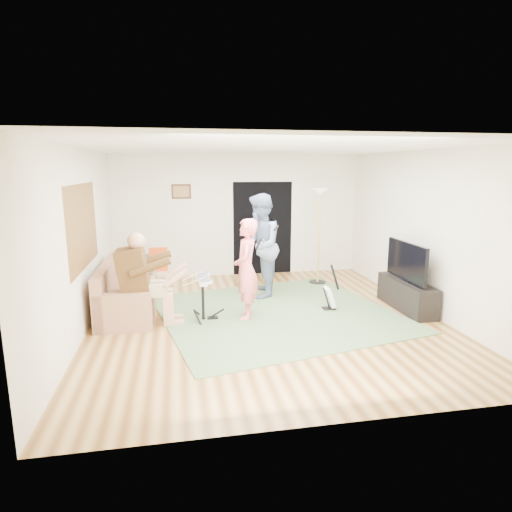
{
  "coord_description": "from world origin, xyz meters",
  "views": [
    {
      "loc": [
        -1.36,
        -6.48,
        2.4
      ],
      "look_at": [
        -0.1,
        0.3,
        0.98
      ],
      "focal_mm": 30.0,
      "sensor_mm": 36.0,
      "label": 1
    }
  ],
  "objects": [
    {
      "name": "dining_chair",
      "position": [
        -1.76,
        1.8,
        0.31
      ],
      "size": [
        0.4,
        0.41,
        0.88
      ],
      "rotation": [
        0.0,
        0.0,
        -0.07
      ],
      "color": "tan",
      "rests_on": "floor"
    },
    {
      "name": "torchiere_lamp",
      "position": [
        1.53,
        1.92,
        1.36
      ],
      "size": [
        0.36,
        0.36,
        1.99
      ],
      "color": "black",
      "rests_on": "floor"
    },
    {
      "name": "ceiling",
      "position": [
        0.0,
        0.0,
        2.7
      ],
      "size": [
        6.0,
        6.0,
        0.0
      ],
      "primitive_type": "plane",
      "rotation": [
        3.14,
        0.0,
        0.0
      ],
      "color": "white",
      "rests_on": "walls"
    },
    {
      "name": "picture_frame",
      "position": [
        -1.25,
        2.99,
        1.9
      ],
      "size": [
        0.42,
        0.03,
        0.32
      ],
      "primitive_type": "cube",
      "color": "#3F2314",
      "rests_on": "walls"
    },
    {
      "name": "singer",
      "position": [
        -0.3,
        0.09,
        0.81
      ],
      "size": [
        0.5,
        0.66,
        1.62
      ],
      "primitive_type": "imported",
      "rotation": [
        0.0,
        0.0,
        -1.78
      ],
      "color": "#FE6E78",
      "rests_on": "floor"
    },
    {
      "name": "drum_kit",
      "position": [
        -1.0,
        0.1,
        0.32
      ],
      "size": [
        0.4,
        0.72,
        0.74
      ],
      "color": "black",
      "rests_on": "floor"
    },
    {
      "name": "window_blinds",
      "position": [
        -2.74,
        0.2,
        1.55
      ],
      "size": [
        0.0,
        2.05,
        2.05
      ],
      "primitive_type": "plane",
      "rotation": [
        1.57,
        0.0,
        1.57
      ],
      "color": "brown",
      "rests_on": "walls"
    },
    {
      "name": "walls",
      "position": [
        0.0,
        0.0,
        1.35
      ],
      "size": [
        5.5,
        6.0,
        2.7
      ],
      "primitive_type": null,
      "color": "beige",
      "rests_on": "floor"
    },
    {
      "name": "guitar_held",
      "position": [
        0.34,
        1.22,
        1.32
      ],
      "size": [
        0.31,
        0.61,
        0.26
      ],
      "primitive_type": null,
      "rotation": [
        0.0,
        0.0,
        -0.33
      ],
      "color": "silver",
      "rests_on": "guitarist"
    },
    {
      "name": "doorway",
      "position": [
        0.55,
        2.99,
        1.05
      ],
      "size": [
        2.1,
        0.0,
        2.1
      ],
      "primitive_type": "plane",
      "rotation": [
        1.57,
        0.0,
        0.0
      ],
      "color": "black",
      "rests_on": "walls"
    },
    {
      "name": "floor",
      "position": [
        0.0,
        0.0,
        0.0
      ],
      "size": [
        6.0,
        6.0,
        0.0
      ],
      "primitive_type": "plane",
      "color": "brown",
      "rests_on": "ground"
    },
    {
      "name": "microphone",
      "position": [
        -0.1,
        0.09,
        1.21
      ],
      "size": [
        0.06,
        0.06,
        0.24
      ],
      "primitive_type": null,
      "color": "black",
      "rests_on": "singer"
    },
    {
      "name": "guitar_spare",
      "position": [
        1.17,
        0.22,
        0.23
      ],
      "size": [
        0.29,
        0.26,
        0.8
      ],
      "color": "black",
      "rests_on": "floor"
    },
    {
      "name": "drummer",
      "position": [
        -1.86,
        0.1,
        0.57
      ],
      "size": [
        0.95,
        0.53,
        1.45
      ],
      "color": "#523517",
      "rests_on": "sofa"
    },
    {
      "name": "guitarist",
      "position": [
        0.14,
        1.22,
        0.97
      ],
      "size": [
        0.93,
        1.08,
        1.94
      ],
      "primitive_type": "imported",
      "rotation": [
        0.0,
        0.0,
        -1.79
      ],
      "color": "slate",
      "rests_on": "floor"
    },
    {
      "name": "tv_cabinet",
      "position": [
        2.5,
        0.03,
        0.25
      ],
      "size": [
        0.4,
        1.4,
        0.5
      ],
      "primitive_type": "cube",
      "color": "black",
      "rests_on": "floor"
    },
    {
      "name": "sofa",
      "position": [
        -2.29,
        0.75,
        0.28
      ],
      "size": [
        0.85,
        2.06,
        0.84
      ],
      "color": "#9F6D4F",
      "rests_on": "floor"
    },
    {
      "name": "area_rug",
      "position": [
        0.25,
        0.19,
        0.01
      ],
      "size": [
        4.33,
        4.17,
        0.02
      ],
      "primitive_type": "cube",
      "rotation": [
        0.0,
        0.0,
        0.2
      ],
      "color": "#4D6940",
      "rests_on": "floor"
    },
    {
      "name": "television",
      "position": [
        2.45,
        0.03,
        0.85
      ],
      "size": [
        0.06,
        1.2,
        0.64
      ],
      "primitive_type": "cube",
      "color": "black",
      "rests_on": "tv_cabinet"
    }
  ]
}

